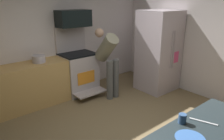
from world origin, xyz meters
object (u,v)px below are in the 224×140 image
object	(u,v)px
oven_range	(78,71)
person_cook	(108,58)
mug_coffee	(182,119)
microwave	(73,18)
refrigerator	(158,51)
stock_pot	(39,59)

from	to	relation	value
oven_range	person_cook	world-z (taller)	oven_range
mug_coffee	microwave	bearing A→B (deg)	78.92
refrigerator	mug_coffee	size ratio (longest dim) A/B	18.22
microwave	refrigerator	xyz separation A→B (m)	(1.59, -1.14, -0.77)
person_cook	mug_coffee	xyz separation A→B (m)	(-1.04, -2.54, 0.05)
person_cook	stock_pot	distance (m)	1.45
person_cook	microwave	bearing A→B (deg)	119.72
oven_range	microwave	bearing A→B (deg)	90.00
person_cook	stock_pot	bearing A→B (deg)	154.26
person_cook	stock_pot	size ratio (longest dim) A/B	5.71
mug_coffee	oven_range	bearing A→B (deg)	78.61
oven_range	person_cook	size ratio (longest dim) A/B	1.02
oven_range	stock_pot	size ratio (longest dim) A/B	5.80
oven_range	refrigerator	bearing A→B (deg)	-33.37
mug_coffee	person_cook	bearing A→B (deg)	67.70
person_cook	mug_coffee	size ratio (longest dim) A/B	14.56
oven_range	stock_pot	xyz separation A→B (m)	(-0.90, 0.01, 0.46)
mug_coffee	stock_pot	bearing A→B (deg)	94.78
refrigerator	person_cook	bearing A→B (deg)	160.01
oven_range	refrigerator	distance (m)	1.96
microwave	mug_coffee	size ratio (longest dim) A/B	7.12
microwave	refrigerator	distance (m)	2.11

